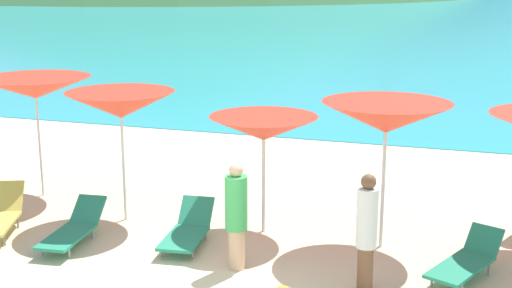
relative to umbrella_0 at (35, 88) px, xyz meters
name	(u,v)px	position (x,y,z in m)	size (l,w,h in m)	color
ground_plane	(339,146)	(4.72, 6.47, -2.33)	(50.00, 100.00, 0.30)	beige
umbrella_0	(35,88)	(0.00, 0.00, 0.00)	(2.27, 2.27, 2.39)	silver
umbrella_1	(121,105)	(2.26, -0.76, -0.07)	(1.94, 1.94, 2.34)	silver
umbrella_2	(264,128)	(4.80, -0.56, -0.36)	(1.83, 1.83, 2.03)	silver
umbrella_3	(386,118)	(6.82, -0.64, -0.03)	(2.07, 2.07, 2.39)	silver
lounge_chair_1	(0,215)	(0.53, -2.00, -1.87)	(1.08, 1.67, 0.72)	#D8BF4C
lounge_chair_2	(74,228)	(1.97, -2.02, -1.92)	(0.69, 1.71, 0.58)	#268C66
lounge_chair_3	(466,260)	(8.18, -1.46, -1.91)	(1.11, 1.67, 0.61)	#268C66
lounge_chair_4	(188,229)	(3.79, -1.50, -1.92)	(0.74, 1.58, 0.61)	#268C66
beachgoer_0	(236,214)	(4.88, -2.17, -1.31)	(0.34, 0.34, 1.64)	#DBAA84
beachgoer_2	(367,229)	(6.84, -2.33, -1.27)	(0.30, 0.30, 1.70)	brown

